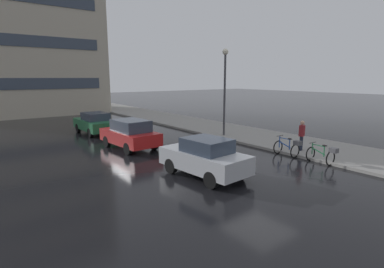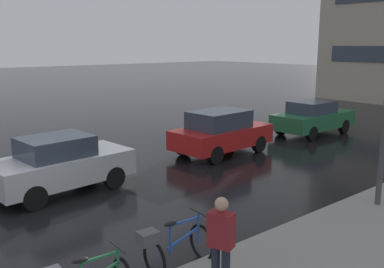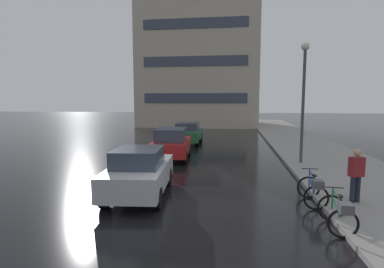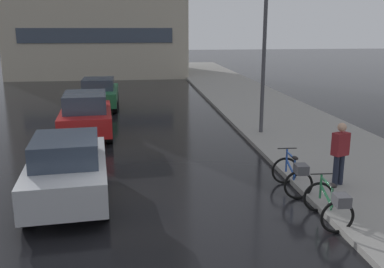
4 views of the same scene
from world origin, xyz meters
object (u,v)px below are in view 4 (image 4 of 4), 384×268
object	(u,v)px
bicycle_nearest	(331,204)
pedestrian	(340,153)
car_red	(86,114)
bicycle_second	(294,174)
car_silver	(68,169)
car_green	(99,93)
streetlamp	(265,34)

from	to	relation	value
bicycle_nearest	pedestrian	size ratio (longest dim) A/B	0.79
car_red	bicycle_second	bearing A→B (deg)	-49.09
car_red	car_silver	bearing A→B (deg)	-87.73
pedestrian	bicycle_second	bearing A→B (deg)	-176.30
bicycle_second	car_silver	distance (m)	5.43
car_silver	car_green	distance (m)	12.12
car_green	streetlamp	xyz separation A→B (m)	(6.53, -6.53, 3.00)
car_red	pedestrian	world-z (taller)	pedestrian
car_silver	car_red	distance (m)	6.36
bicycle_nearest	car_silver	world-z (taller)	car_silver
streetlamp	car_red	bearing A→B (deg)	173.31
pedestrian	car_red	bearing A→B (deg)	136.72
bicycle_nearest	bicycle_second	bearing A→B (deg)	94.12
car_green	car_red	bearing A→B (deg)	-90.20
car_red	car_green	world-z (taller)	car_red
car_silver	streetlamp	xyz separation A→B (m)	(6.30, 5.59, 2.97)
car_silver	streetlamp	size ratio (longest dim) A/B	0.68
car_silver	car_red	world-z (taller)	car_red
bicycle_nearest	car_red	bearing A→B (deg)	124.83
bicycle_nearest	car_red	world-z (taller)	car_red
car_red	car_green	xyz separation A→B (m)	(0.02, 5.76, -0.06)
pedestrian	streetlamp	distance (m)	6.35
streetlamp	car_silver	bearing A→B (deg)	-138.43
pedestrian	streetlamp	xyz separation A→B (m)	(-0.32, 5.70, 2.79)
bicycle_nearest	pedestrian	distance (m)	2.21
bicycle_nearest	car_red	xyz separation A→B (m)	(-5.80, 8.34, 0.36)
car_green	streetlamp	size ratio (longest dim) A/B	0.72
bicycle_nearest	pedestrian	world-z (taller)	pedestrian
bicycle_second	streetlamp	distance (m)	6.70
car_silver	streetlamp	world-z (taller)	streetlamp
car_green	streetlamp	world-z (taller)	streetlamp
bicycle_second	pedestrian	world-z (taller)	pedestrian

